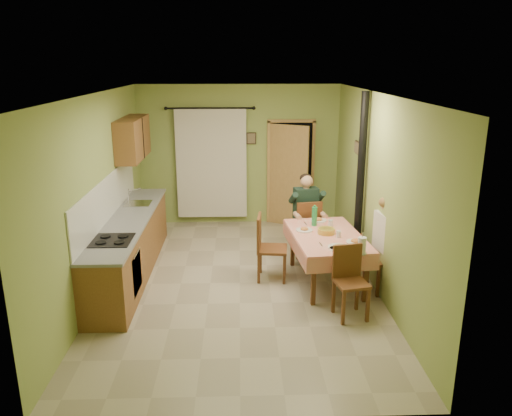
{
  "coord_description": "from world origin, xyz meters",
  "views": [
    {
      "loc": [
        0.02,
        -6.93,
        3.23
      ],
      "look_at": [
        0.25,
        0.1,
        1.15
      ],
      "focal_mm": 35.0,
      "sensor_mm": 36.0,
      "label": 1
    }
  ],
  "objects_px": {
    "chair_near": "(350,296)",
    "man_right": "(388,234)",
    "chair_right": "(386,272)",
    "stove_flue": "(359,206)",
    "dining_table": "(326,258)",
    "chair_far": "(306,239)",
    "chair_left": "(271,261)",
    "man_far": "(306,206)"
  },
  "relations": [
    {
      "from": "chair_right",
      "to": "man_right",
      "type": "xyz_separation_m",
      "value": [
        -0.01,
        -0.0,
        0.59
      ]
    },
    {
      "from": "chair_far",
      "to": "chair_right",
      "type": "distance_m",
      "value": 1.74
    },
    {
      "from": "man_right",
      "to": "chair_right",
      "type": "bearing_deg",
      "value": -90.0
    },
    {
      "from": "man_far",
      "to": "man_right",
      "type": "relative_size",
      "value": 1.0
    },
    {
      "from": "chair_near",
      "to": "man_right",
      "type": "distance_m",
      "value": 1.17
    },
    {
      "from": "chair_far",
      "to": "man_right",
      "type": "distance_m",
      "value": 1.83
    },
    {
      "from": "chair_right",
      "to": "stove_flue",
      "type": "relative_size",
      "value": 0.35
    },
    {
      "from": "chair_left",
      "to": "chair_near",
      "type": "bearing_deg",
      "value": 44.05
    },
    {
      "from": "dining_table",
      "to": "chair_left",
      "type": "height_order",
      "value": "chair_left"
    },
    {
      "from": "dining_table",
      "to": "man_right",
      "type": "xyz_separation_m",
      "value": [
        0.81,
        -0.32,
        0.5
      ]
    },
    {
      "from": "chair_right",
      "to": "stove_flue",
      "type": "xyz_separation_m",
      "value": [
        -0.22,
        0.92,
        0.73
      ]
    },
    {
      "from": "man_far",
      "to": "stove_flue",
      "type": "height_order",
      "value": "stove_flue"
    },
    {
      "from": "chair_near",
      "to": "chair_left",
      "type": "bearing_deg",
      "value": -63.3
    },
    {
      "from": "chair_near",
      "to": "chair_far",
      "type": "bearing_deg",
      "value": -93.21
    },
    {
      "from": "man_far",
      "to": "man_right",
      "type": "distance_m",
      "value": 1.75
    },
    {
      "from": "dining_table",
      "to": "chair_near",
      "type": "xyz_separation_m",
      "value": [
        0.14,
        -1.08,
        -0.09
      ]
    },
    {
      "from": "dining_table",
      "to": "chair_far",
      "type": "bearing_deg",
      "value": 92.51
    },
    {
      "from": "stove_flue",
      "to": "chair_right",
      "type": "bearing_deg",
      "value": -76.39
    },
    {
      "from": "dining_table",
      "to": "stove_flue",
      "type": "height_order",
      "value": "stove_flue"
    },
    {
      "from": "chair_far",
      "to": "man_right",
      "type": "bearing_deg",
      "value": -65.15
    },
    {
      "from": "dining_table",
      "to": "chair_left",
      "type": "xyz_separation_m",
      "value": [
        -0.82,
        0.16,
        -0.09
      ]
    },
    {
      "from": "chair_right",
      "to": "man_right",
      "type": "bearing_deg",
      "value": 90.0
    },
    {
      "from": "chair_far",
      "to": "man_far",
      "type": "relative_size",
      "value": 0.71
    },
    {
      "from": "man_far",
      "to": "chair_far",
      "type": "bearing_deg",
      "value": -90.0
    },
    {
      "from": "dining_table",
      "to": "chair_right",
      "type": "relative_size",
      "value": 1.79
    },
    {
      "from": "stove_flue",
      "to": "chair_left",
      "type": "bearing_deg",
      "value": -162.45
    },
    {
      "from": "stove_flue",
      "to": "chair_far",
      "type": "bearing_deg",
      "value": 146.17
    },
    {
      "from": "chair_right",
      "to": "chair_left",
      "type": "relative_size",
      "value": 0.98
    },
    {
      "from": "chair_far",
      "to": "chair_left",
      "type": "distance_m",
      "value": 1.16
    },
    {
      "from": "chair_near",
      "to": "man_far",
      "type": "bearing_deg",
      "value": -93.2
    },
    {
      "from": "chair_near",
      "to": "man_far",
      "type": "height_order",
      "value": "man_far"
    },
    {
      "from": "chair_left",
      "to": "man_right",
      "type": "bearing_deg",
      "value": 80.06
    },
    {
      "from": "chair_near",
      "to": "man_right",
      "type": "bearing_deg",
      "value": -142.47
    },
    {
      "from": "dining_table",
      "to": "chair_near",
      "type": "distance_m",
      "value": 1.09
    },
    {
      "from": "dining_table",
      "to": "man_far",
      "type": "xyz_separation_m",
      "value": [
        -0.17,
        1.13,
        0.5
      ]
    },
    {
      "from": "dining_table",
      "to": "chair_right",
      "type": "height_order",
      "value": "chair_right"
    },
    {
      "from": "dining_table",
      "to": "stove_flue",
      "type": "xyz_separation_m",
      "value": [
        0.6,
        0.61,
        0.64
      ]
    },
    {
      "from": "chair_near",
      "to": "dining_table",
      "type": "bearing_deg",
      "value": -93.74
    },
    {
      "from": "man_right",
      "to": "stove_flue",
      "type": "distance_m",
      "value": 0.96
    },
    {
      "from": "chair_far",
      "to": "chair_right",
      "type": "relative_size",
      "value": 1.01
    },
    {
      "from": "chair_near",
      "to": "man_right",
      "type": "xyz_separation_m",
      "value": [
        0.67,
        0.76,
        0.59
      ]
    },
    {
      "from": "dining_table",
      "to": "chair_far",
      "type": "xyz_separation_m",
      "value": [
        -0.16,
        1.12,
        -0.09
      ]
    }
  ]
}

